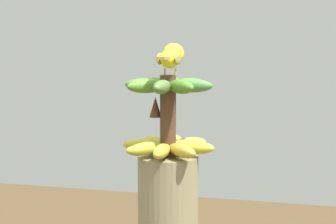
# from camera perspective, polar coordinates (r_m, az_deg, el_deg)

# --- Properties ---
(banana_bunch) EXTENTS (0.28, 0.28, 0.24)m
(banana_bunch) POSITION_cam_1_polar(r_m,az_deg,el_deg) (1.50, -0.03, -0.44)
(banana_bunch) COLOR #4C2D1E
(banana_bunch) RESTS_ON banana_tree
(perched_bird) EXTENTS (0.06, 0.22, 0.09)m
(perched_bird) POSITION_cam_1_polar(r_m,az_deg,el_deg) (1.50, 0.36, 6.21)
(perched_bird) COLOR #C68933
(perched_bird) RESTS_ON banana_bunch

